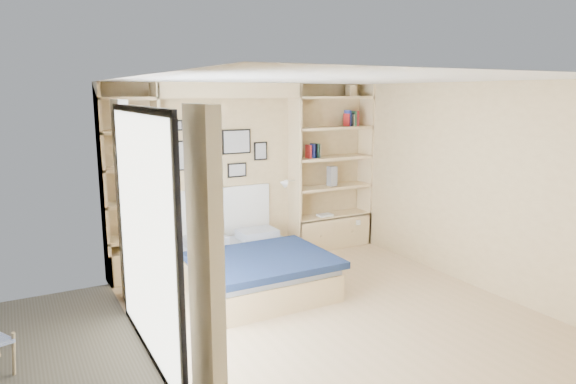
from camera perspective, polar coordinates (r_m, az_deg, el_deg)
ground at (r=5.79m, az=4.90°, el=-13.22°), size 4.50×4.50×0.00m
room_shell at (r=6.57m, az=-5.13°, el=-0.42°), size 4.50×4.50×4.50m
bed at (r=6.40m, az=-4.10°, el=-8.26°), size 1.58×2.09×1.07m
photo_gallery at (r=7.10m, az=-7.97°, el=4.69°), size 1.48×0.02×0.82m
reading_lamps at (r=7.03m, az=-6.06°, el=0.51°), size 1.92×0.12×0.15m
shelf_decor at (r=7.65m, az=3.47°, el=5.89°), size 3.50×0.23×2.03m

